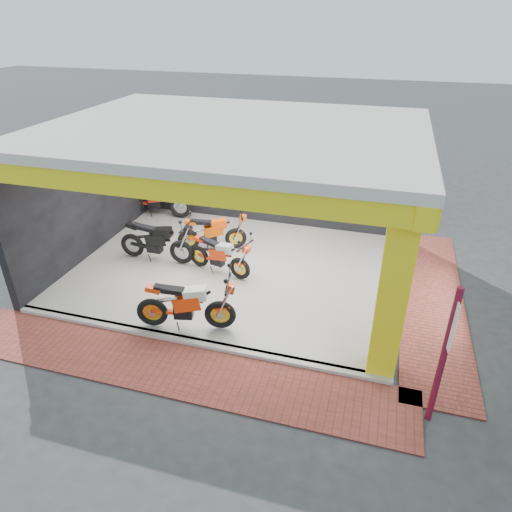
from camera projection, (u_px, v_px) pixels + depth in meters
The scene contains 17 objects.
ground at pixel (208, 315), 10.09m from camera, with size 80.00×80.00×0.00m, color #2D2D30.
showroom_floor at pixel (236, 269), 11.76m from camera, with size 8.00×6.00×0.10m, color silver.
showroom_ceiling at pixel (233, 130), 10.06m from camera, with size 8.40×6.40×0.20m, color beige.
back_wall at pixel (268, 169), 13.55m from camera, with size 8.20×0.20×3.50m, color black.
left_wall at pixel (87, 191), 11.95m from camera, with size 0.20×6.20×3.50m, color black.
corner_column at pixel (393, 292), 7.70m from camera, with size 0.50×0.50×3.50m, color yellow.
header_beam_front at pixel (176, 188), 7.67m from camera, with size 8.40×0.30×0.40m, color yellow.
header_beam_right at pixel (420, 158), 9.22m from camera, with size 0.30×6.40×0.40m, color yellow.
floor_kerb at pixel (189, 341), 9.21m from camera, with size 8.00×0.20×0.10m, color silver.
paver_front at pixel (172, 368), 8.57m from camera, with size 9.00×1.40×0.03m, color #983931.
paver_right at pixel (432, 299), 10.59m from camera, with size 1.40×7.00×0.03m, color #983931.
signpost at pixel (445, 352), 6.87m from camera, with size 0.10×0.36×2.57m.
moto_hero at pixel (220, 302), 9.18m from camera, with size 2.18×0.81×1.33m, color #F83A0A, non-canonical shape.
moto_row_a at pixel (240, 258), 10.95m from camera, with size 1.90×0.70×1.16m, color red, non-canonical shape.
moto_row_b at pixel (181, 241), 11.58m from camera, with size 2.18×0.81×1.33m, color black, non-canonical shape.
moto_row_c at pixel (236, 229), 12.37m from camera, with size 1.98×0.73×1.21m, color #E45009, non-canonical shape.
moto_row_d at pixel (179, 196), 14.15m from camera, with size 2.39×0.89×1.46m, color red, non-canonical shape.
Camera 1 is at (3.34, -7.61, 5.97)m, focal length 32.00 mm.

